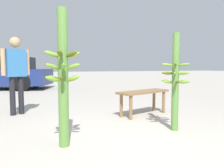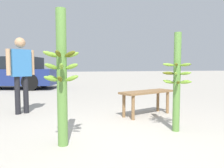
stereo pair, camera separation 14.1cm
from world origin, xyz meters
The scene contains 6 objects.
ground_plane centered at (0.00, 0.00, 0.00)m, with size 80.00×80.00×0.00m, color #B2AA9E.
banana_stalk_left centered at (-0.73, 0.35, 0.85)m, with size 0.44×0.44×1.63m.
banana_stalk_center centered at (0.92, 0.43, 0.76)m, with size 0.44×0.43×1.45m.
vendor_person centered at (-1.34, 2.44, 0.92)m, with size 0.54×0.33×1.53m.
market_bench centered at (1.00, 1.52, 0.39)m, with size 1.21×0.71×0.48m.
parked_car centered at (-2.29, 8.14, 0.67)m, with size 4.55×3.07×1.37m.
Camera 1 is at (-1.09, -2.25, 0.95)m, focal length 35.00 mm.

